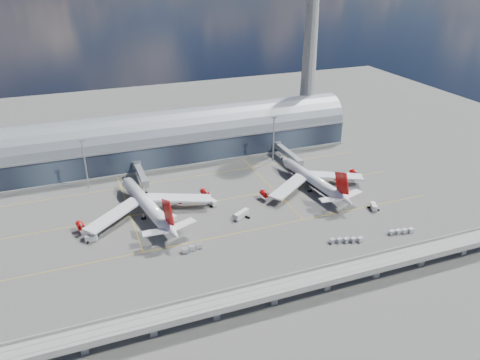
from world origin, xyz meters
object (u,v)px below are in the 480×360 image
object	(u,v)px
floodlight_mast_right	(274,137)
cargo_train_2	(401,232)
service_truck_1	(91,238)
cargo_train_0	(192,248)
service_truck_5	(137,196)
airliner_right	(313,180)
service_truck_2	(242,214)
service_truck_4	(213,202)
airliner_left	(148,205)
service_truck_0	(169,217)
cargo_train_1	(346,240)
service_truck_3	(374,207)
floodlight_mast_left	(85,163)
control_tower	(310,54)

from	to	relation	value
floodlight_mast_right	cargo_train_2	world-z (taller)	floodlight_mast_right
service_truck_1	cargo_train_0	distance (m)	41.82
service_truck_1	service_truck_5	bearing A→B (deg)	-24.51
airliner_right	service_truck_2	world-z (taller)	airliner_right
service_truck_4	cargo_train_2	distance (m)	83.19
airliner_left	service_truck_0	world-z (taller)	airliner_left
service_truck_4	cargo_train_1	xyz separation A→B (m)	(40.59, -48.88, -0.42)
service_truck_2	service_truck_3	world-z (taller)	service_truck_2
floodlight_mast_left	service_truck_1	bearing A→B (deg)	-93.41
floodlight_mast_right	service_truck_0	bearing A→B (deg)	-147.64
service_truck_1	service_truck_2	distance (m)	63.49
service_truck_0	service_truck_4	distance (m)	22.54
floodlight_mast_right	service_truck_3	xyz separation A→B (m)	(19.01, -68.24, -12.24)
service_truck_3	service_truck_1	bearing A→B (deg)	-165.46
service_truck_5	cargo_train_2	bearing A→B (deg)	-56.44
control_tower	service_truck_1	distance (m)	166.16
airliner_left	cargo_train_0	distance (m)	34.90
service_truck_0	service_truck_4	xyz separation A→B (m)	(21.76, 5.87, -0.11)
floodlight_mast_right	cargo_train_0	xyz separation A→B (m)	(-66.79, -70.73, -12.62)
service_truck_0	airliner_right	bearing A→B (deg)	-27.35
service_truck_5	cargo_train_2	world-z (taller)	service_truck_5
service_truck_2	cargo_train_1	world-z (taller)	service_truck_2
service_truck_4	cargo_train_0	xyz separation A→B (m)	(-18.78, -32.39, -0.39)
service_truck_3	floodlight_mast_right	bearing A→B (deg)	128.73
service_truck_2	service_truck_1	bearing A→B (deg)	56.60
airliner_right	service_truck_2	bearing A→B (deg)	-168.14
service_truck_0	service_truck_2	distance (m)	31.62
airliner_left	floodlight_mast_right	bearing A→B (deg)	15.74
airliner_left	service_truck_2	world-z (taller)	airliner_left
service_truck_5	cargo_train_2	size ratio (longest dim) A/B	0.62
airliner_right	service_truck_4	distance (m)	51.37
service_truck_1	cargo_train_0	bearing A→B (deg)	-106.82
airliner_right	service_truck_1	xyz separation A→B (m)	(-106.18, -9.73, -3.47)
cargo_train_1	cargo_train_2	distance (m)	25.04
control_tower	cargo_train_0	world-z (taller)	control_tower
service_truck_5	floodlight_mast_left	bearing A→B (deg)	114.96
control_tower	service_truck_4	xyz separation A→B (m)	(-83.01, -66.34, -50.24)
service_truck_3	service_truck_5	size ratio (longest dim) A/B	0.86
airliner_left	service_truck_0	xyz separation A→B (m)	(7.82, -6.34, -4.05)
service_truck_5	airliner_right	bearing A→B (deg)	-34.47
floodlight_mast_right	service_truck_4	world-z (taller)	floodlight_mast_right
cargo_train_0	floodlight_mast_left	bearing A→B (deg)	36.90
service_truck_5	control_tower	bearing A→B (deg)	1.86
service_truck_3	airliner_left	bearing A→B (deg)	-174.29
airliner_right	service_truck_3	world-z (taller)	airliner_right
cargo_train_1	service_truck_1	bearing A→B (deg)	52.67
service_truck_0	cargo_train_2	distance (m)	98.38
service_truck_2	cargo_train_2	size ratio (longest dim) A/B	0.73
airliner_left	service_truck_5	bearing A→B (deg)	86.43
floodlight_mast_left	service_truck_1	world-z (taller)	floodlight_mast_left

